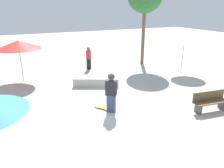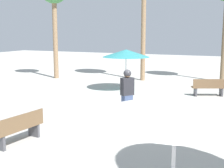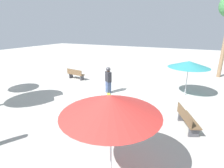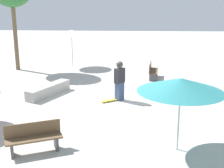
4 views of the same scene
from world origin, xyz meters
TOP-DOWN VIEW (x-y plane):
  - ground_plane at (0.00, 0.00)m, footprint 60.00×60.00m
  - skater_main at (0.09, -0.31)m, footprint 0.52×0.48m
  - skateboard at (-0.15, 0.11)m, footprint 0.60×0.78m
  - concrete_ledge at (0.66, 2.96)m, footprint 2.52×1.57m
  - bench_near at (-4.79, 2.01)m, footprint 1.05×1.64m
  - bench_far at (4.00, -2.02)m, footprint 1.64×0.64m
  - shade_umbrella_white at (6.84, 2.94)m, footprint 2.04×2.04m
  - shade_umbrella_teal at (-4.44, -2.14)m, footprint 2.44×2.44m

SIDE VIEW (x-z plane):
  - ground_plane at x=0.00m, z-range 0.00..0.00m
  - skateboard at x=-0.15m, z-range 0.02..0.09m
  - concrete_ledge at x=0.66m, z-range 0.00..0.47m
  - bench_near at x=-4.79m, z-range 0.00..0.85m
  - bench_far at x=4.00m, z-range 0.00..0.85m
  - skater_main at x=0.09m, z-range 0.07..1.79m
  - shade_umbrella_teal at x=-4.44m, z-range 0.89..3.05m
  - shade_umbrella_white at x=6.84m, z-range 1.03..3.39m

